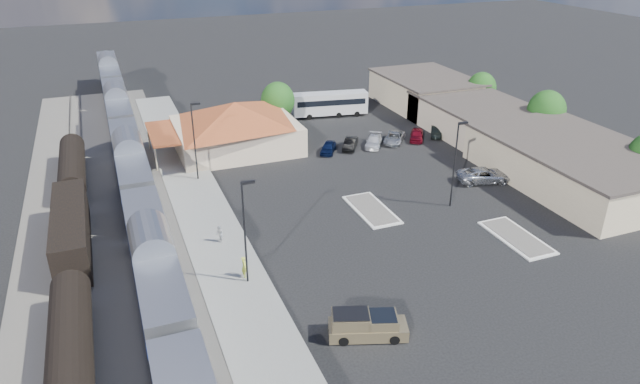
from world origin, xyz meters
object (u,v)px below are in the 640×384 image
object	(u,v)px
station_depot	(235,126)
suv	(484,175)
coach_bus	(330,103)
pickup_truck	(368,325)

from	to	relation	value
station_depot	suv	distance (m)	31.02
station_depot	suv	bearing A→B (deg)	-40.92
suv	coach_bus	bearing A→B (deg)	28.49
pickup_truck	coach_bus	bearing A→B (deg)	-0.18
pickup_truck	coach_bus	distance (m)	50.76
suv	coach_bus	xyz separation A→B (m)	(-6.93, 28.75, 1.24)
station_depot	coach_bus	world-z (taller)	station_depot
suv	pickup_truck	bearing A→B (deg)	143.99
pickup_truck	coach_bus	world-z (taller)	coach_bus
pickup_truck	suv	distance (m)	30.43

